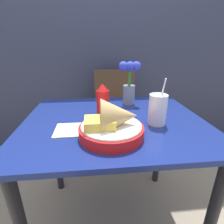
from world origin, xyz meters
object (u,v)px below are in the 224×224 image
Objects in this scene: chair_far_window at (115,108)px; flower_vase at (129,82)px; food_basket at (114,124)px; drink_cup at (157,110)px; ketchup_bottle at (103,101)px.

chair_far_window is 0.66m from flower_vase.
food_basket is (-0.13, -0.97, 0.29)m from chair_far_window.
drink_cup is at bearing -83.59° from chair_far_window.
food_basket is at bearing -154.65° from drink_cup.
flower_vase reaches higher than chair_far_window.
chair_far_window is 0.83m from ketchup_bottle.
chair_far_window is 3.29× the size of flower_vase.
flower_vase reaches higher than drink_cup.
food_basket is at bearing -108.77° from flower_vase.
chair_far_window is 4.90× the size of ketchup_bottle.
drink_cup is 0.34m from flower_vase.
drink_cup reaches higher than ketchup_bottle.
flower_vase is (-0.08, 0.33, 0.07)m from drink_cup.
ketchup_bottle is at bearing 98.98° from food_basket.
food_basket is 1.02× the size of flower_vase.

